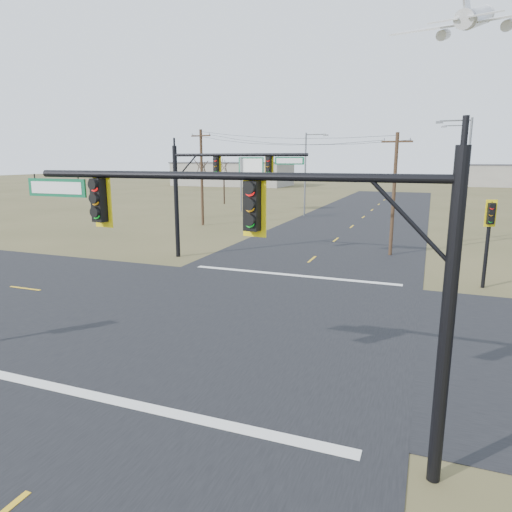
% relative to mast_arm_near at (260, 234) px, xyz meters
% --- Properties ---
extents(ground, '(320.00, 320.00, 0.00)m').
position_rel_mast_arm_near_xyz_m(ground, '(-3.67, 7.71, -4.92)').
color(ground, brown).
rests_on(ground, ground).
extents(road_ew, '(160.00, 14.00, 0.02)m').
position_rel_mast_arm_near_xyz_m(road_ew, '(-3.67, 7.71, -4.91)').
color(road_ew, black).
rests_on(road_ew, ground).
extents(road_ns, '(14.00, 160.00, 0.02)m').
position_rel_mast_arm_near_xyz_m(road_ns, '(-3.67, 7.71, -4.91)').
color(road_ns, black).
rests_on(road_ns, ground).
extents(stop_bar_near, '(12.00, 0.40, 0.01)m').
position_rel_mast_arm_near_xyz_m(stop_bar_near, '(-3.67, 0.21, -4.89)').
color(stop_bar_near, silver).
rests_on(stop_bar_near, road_ns).
extents(stop_bar_far, '(12.00, 0.40, 0.01)m').
position_rel_mast_arm_near_xyz_m(stop_bar_far, '(-3.67, 15.21, -4.89)').
color(stop_bar_far, silver).
rests_on(stop_bar_far, road_ns).
extents(mast_arm_near, '(10.33, 0.47, 6.73)m').
position_rel_mast_arm_near_xyz_m(mast_arm_near, '(0.00, 0.00, 0.00)').
color(mast_arm_near, black).
rests_on(mast_arm_near, ground).
extents(mast_arm_far, '(9.07, 0.43, 7.35)m').
position_rel_mast_arm_near_xyz_m(mast_arm_far, '(-9.53, 17.46, 0.38)').
color(mast_arm_far, black).
rests_on(mast_arm_far, ground).
extents(pedestal_signal_ne, '(0.65, 0.57, 4.56)m').
position_rel_mast_arm_near_xyz_m(pedestal_signal_ne, '(6.19, 16.20, -1.61)').
color(pedestal_signal_ne, black).
rests_on(pedestal_signal_ne, ground).
extents(utility_pole_near, '(2.01, 0.24, 8.22)m').
position_rel_mast_arm_near_xyz_m(utility_pole_near, '(1.01, 23.07, -0.60)').
color(utility_pole_near, '#412C1C').
rests_on(utility_pole_near, ground).
extents(utility_pole_far, '(2.26, 0.54, 9.31)m').
position_rel_mast_arm_near_xyz_m(utility_pole_far, '(-17.91, 31.63, -0.07)').
color(utility_pole_far, '#412C1C').
rests_on(utility_pole_far, ground).
extents(highway_sign, '(3.54, 0.76, 6.74)m').
position_rel_mast_arm_near_xyz_m(highway_sign, '(-17.68, 44.29, -0.21)').
color(highway_sign, slate).
rests_on(highway_sign, ground).
extents(streetlight_a, '(2.68, 0.28, 9.62)m').
position_rel_mast_arm_near_xyz_m(streetlight_a, '(5.65, 30.74, 0.48)').
color(streetlight_a, slate).
rests_on(streetlight_a, ground).
extents(streetlight_b, '(2.99, 0.40, 10.70)m').
position_rel_mast_arm_near_xyz_m(streetlight_b, '(6.56, 53.35, 1.09)').
color(streetlight_b, slate).
rests_on(streetlight_b, ground).
extents(streetlight_c, '(2.63, 0.31, 9.41)m').
position_rel_mast_arm_near_xyz_m(streetlight_c, '(-10.10, 42.52, 0.36)').
color(streetlight_c, slate).
rests_on(streetlight_c, ground).
extents(bare_tree_a, '(3.06, 3.06, 7.26)m').
position_rel_mast_arm_near_xyz_m(bare_tree_a, '(-20.54, 36.62, 0.83)').
color(bare_tree_a, black).
rests_on(bare_tree_a, ground).
extents(bare_tree_b, '(3.25, 3.25, 6.93)m').
position_rel_mast_arm_near_xyz_m(bare_tree_b, '(-25.18, 52.48, 0.62)').
color(bare_tree_b, black).
rests_on(bare_tree_b, ground).
extents(warehouse_left, '(28.00, 14.00, 5.50)m').
position_rel_mast_arm_near_xyz_m(warehouse_left, '(-43.67, 97.71, -2.17)').
color(warehouse_left, '#9B968A').
rests_on(warehouse_left, ground).
extents(warehouse_mid, '(20.00, 12.00, 5.00)m').
position_rel_mast_arm_near_xyz_m(warehouse_mid, '(21.33, 117.71, -2.42)').
color(warehouse_mid, '#9B968A').
rests_on(warehouse_mid, ground).
extents(jet_airliner, '(23.64, 24.66, 13.48)m').
position_rel_mast_arm_near_xyz_m(jet_airliner, '(8.29, 84.82, 25.68)').
color(jet_airliner, silver).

